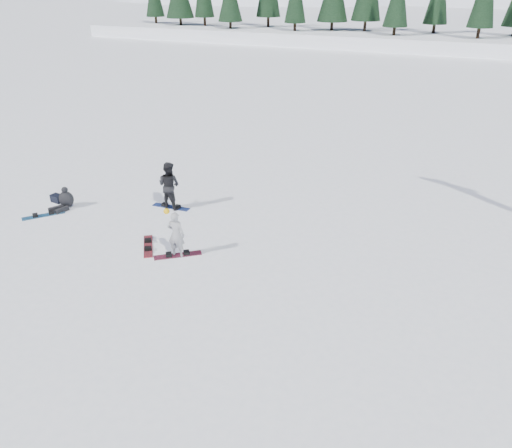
{
  "coord_description": "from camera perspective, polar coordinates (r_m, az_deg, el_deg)",
  "views": [
    {
      "loc": [
        8.9,
        -12.84,
        7.98
      ],
      "look_at": [
        3.24,
        -0.3,
        1.1
      ],
      "focal_mm": 35.0,
      "sensor_mm": 36.0,
      "label": 1
    }
  ],
  "objects": [
    {
      "name": "ground",
      "position": [
        17.54,
        -9.28,
        -0.87
      ],
      "size": [
        420.0,
        420.0,
        0.0
      ],
      "primitive_type": "plane",
      "color": "white",
      "rests_on": "ground"
    },
    {
      "name": "alpine_backdrop",
      "position": [
        204.25,
        19.45,
        18.99
      ],
      "size": [
        412.5,
        227.0,
        53.2
      ],
      "color": "white",
      "rests_on": "ground"
    },
    {
      "name": "snowboarder_woman",
      "position": [
        15.68,
        -9.13,
        -1.14
      ],
      "size": [
        0.6,
        0.43,
        1.66
      ],
      "rotation": [
        0.0,
        0.0,
        3.27
      ],
      "color": "#9B9BA0",
      "rests_on": "ground"
    },
    {
      "name": "snowboarder_man",
      "position": [
        19.05,
        -9.9,
        4.38
      ],
      "size": [
        0.92,
        0.73,
        1.82
      ],
      "primitive_type": "imported",
      "rotation": [
        0.0,
        0.0,
        3.1
      ],
      "color": "black",
      "rests_on": "ground"
    },
    {
      "name": "seated_rider",
      "position": [
        20.35,
        -20.96,
        2.6
      ],
      "size": [
        0.72,
        1.06,
        0.83
      ],
      "rotation": [
        0.0,
        0.0,
        -0.35
      ],
      "color": "black",
      "rests_on": "ground"
    },
    {
      "name": "gear_bag",
      "position": [
        21.05,
        -21.79,
        2.74
      ],
      "size": [
        0.48,
        0.35,
        0.3
      ],
      "primitive_type": "cube",
      "rotation": [
        0.0,
        0.0,
        -0.11
      ],
      "color": "black",
      "rests_on": "ground"
    },
    {
      "name": "snowboard_woman",
      "position": [
        16.05,
        -8.93,
        -3.55
      ],
      "size": [
        1.35,
        1.15,
        0.03
      ],
      "primitive_type": "cube",
      "rotation": [
        0.0,
        0.0,
        0.67
      ],
      "color": "maroon",
      "rests_on": "ground"
    },
    {
      "name": "snowboard_man",
      "position": [
        19.4,
        -9.69,
        1.93
      ],
      "size": [
        1.51,
        0.36,
        0.03
      ],
      "primitive_type": "cube",
      "rotation": [
        0.0,
        0.0,
        0.05
      ],
      "color": "navy",
      "rests_on": "ground"
    },
    {
      "name": "snowboard_loose_a",
      "position": [
        20.06,
        -23.11,
        0.92
      ],
      "size": [
        1.15,
        1.35,
        0.03
      ],
      "primitive_type": "cube",
      "rotation": [
        0.0,
        0.0,
        0.9
      ],
      "color": "#195A8D",
      "rests_on": "ground"
    },
    {
      "name": "snowboard_loose_b",
      "position": [
        16.75,
        -12.23,
        -2.49
      ],
      "size": [
        1.1,
        1.38,
        0.03
      ],
      "primitive_type": "cube",
      "rotation": [
        0.0,
        0.0,
        -0.95
      ],
      "color": "maroon",
      "rests_on": "ground"
    }
  ]
}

